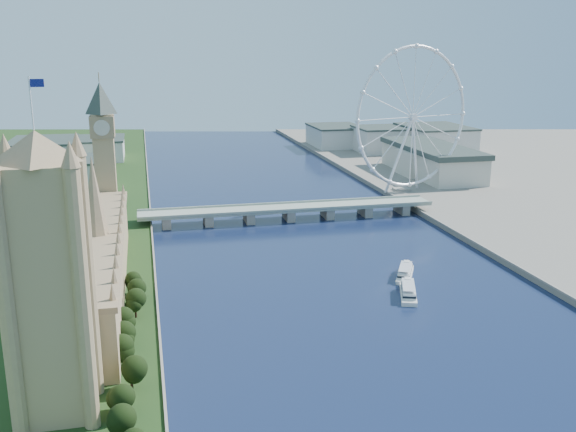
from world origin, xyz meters
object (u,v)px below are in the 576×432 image
object	(u,v)px
tour_boat_near	(408,296)
tour_boat_far	(405,277)
london_eye	(413,118)
victoria_tower	(48,269)

from	to	relation	value
tour_boat_near	tour_boat_far	xyz separation A→B (m)	(9.75, 27.42, 0.00)
london_eye	tour_boat_far	world-z (taller)	london_eye
tour_boat_far	victoria_tower	bearing A→B (deg)	-119.90
tour_boat_near	tour_boat_far	world-z (taller)	tour_boat_near
victoria_tower	tour_boat_far	xyz separation A→B (m)	(170.29, 107.68, -54.49)
tour_boat_near	tour_boat_far	size ratio (longest dim) A/B	1.02
tour_boat_near	tour_boat_far	distance (m)	29.10
tour_boat_near	victoria_tower	bearing A→B (deg)	-133.13
victoria_tower	tour_boat_near	bearing A→B (deg)	26.56
london_eye	tour_boat_near	size ratio (longest dim) A/B	3.95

